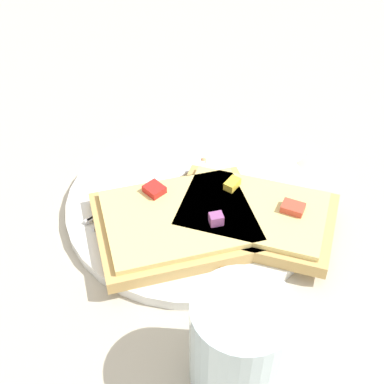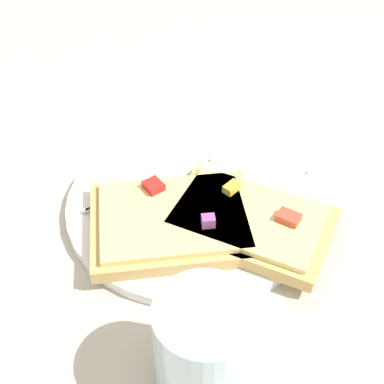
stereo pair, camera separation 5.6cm
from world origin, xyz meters
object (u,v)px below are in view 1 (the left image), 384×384
object	(u,v)px
pizza_slice_main	(179,222)
drinking_glass	(240,344)
knife	(244,187)
plate	(192,203)
fork	(164,183)
pizza_slice_corner	(253,215)

from	to	relation	value
pizza_slice_main	drinking_glass	world-z (taller)	drinking_glass
knife	plate	bearing A→B (deg)	-25.80
fork	drinking_glass	distance (m)	0.23
knife	drinking_glass	world-z (taller)	drinking_glass
plate	fork	bearing A→B (deg)	-142.67
plate	drinking_glass	size ratio (longest dim) A/B	2.86
fork	pizza_slice_corner	bearing A→B (deg)	105.02
plate	fork	size ratio (longest dim) A/B	1.31
plate	pizza_slice_corner	world-z (taller)	pizza_slice_corner
pizza_slice_main	pizza_slice_corner	size ratio (longest dim) A/B	0.85
fork	pizza_slice_main	size ratio (longest dim) A/B	1.26
knife	drinking_glass	size ratio (longest dim) A/B	2.27
pizza_slice_corner	pizza_slice_main	bearing A→B (deg)	-155.04
drinking_glass	pizza_slice_main	bearing A→B (deg)	-177.48
drinking_glass	knife	bearing A→B (deg)	158.81
pizza_slice_main	drinking_glass	xyz separation A→B (m)	(0.16, 0.01, 0.02)
plate	knife	world-z (taller)	knife
fork	drinking_glass	xyz separation A→B (m)	(0.23, 0.01, 0.03)
plate	pizza_slice_main	distance (m)	0.05
plate	pizza_slice_main	bearing A→B (deg)	-32.52
fork	pizza_slice_main	distance (m)	0.07
plate	pizza_slice_main	world-z (taller)	pizza_slice_main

